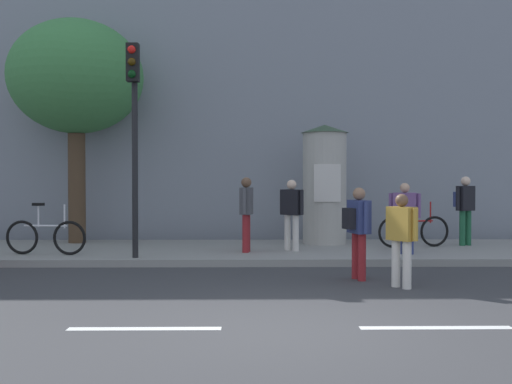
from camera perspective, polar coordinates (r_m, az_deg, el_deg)
The scene contains 15 objects.
ground_plane at distance 7.50m, azimuth 3.19°, elevation -12.35°, with size 80.00×80.00×0.00m, color #38383A.
sidewalk_curb at distance 14.38m, azimuth 1.24°, elevation -5.45°, with size 36.00×4.00×0.15m, color gray.
lane_markings at distance 7.50m, azimuth 3.19°, elevation -12.32°, with size 25.80×0.16×0.01m.
building_backdrop at distance 19.52m, azimuth 0.71°, elevation 10.43°, with size 36.00×5.00×9.72m, color gray.
traffic_light at distance 12.78m, azimuth -11.11°, elevation 6.95°, with size 0.24×0.45×4.28m.
poster_column at distance 15.41m, azimuth 6.28°, elevation 0.79°, with size 1.17×1.17×2.92m.
street_tree at distance 16.32m, azimuth -16.12°, elevation 9.94°, with size 3.31×3.31×5.53m.
pedestrian_tallest at distance 10.28m, azimuth 13.16°, elevation -3.68°, with size 0.46×0.54×1.51m.
pedestrian_near_pole at distance 10.93m, azimuth 9.29°, elevation -2.95°, with size 0.47×0.65×1.60m.
pedestrian_in_dark_shirt at distance 13.85m, azimuth 3.27°, elevation -1.58°, with size 0.50×0.48×1.57m.
pedestrian_in_red_top at distance 13.58m, azimuth 13.43°, elevation -1.82°, with size 0.64×0.37×1.51m.
pedestrian_with_bag at distance 15.71m, azimuth 18.54°, elevation -1.10°, with size 0.52×0.49×1.65m.
pedestrian_with_backpack at distance 13.55m, azimuth -0.89°, elevation -1.55°, with size 0.31×0.56×1.63m.
bicycle_leaning at distance 15.00m, azimuth 14.22°, elevation -3.43°, with size 1.75×0.40×1.09m.
bicycle_upright at distance 13.86m, azimuth -18.68°, elevation -3.85°, with size 1.76×0.31×1.09m.
Camera 1 is at (-0.51, -7.27, 1.77)m, focal length 43.76 mm.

